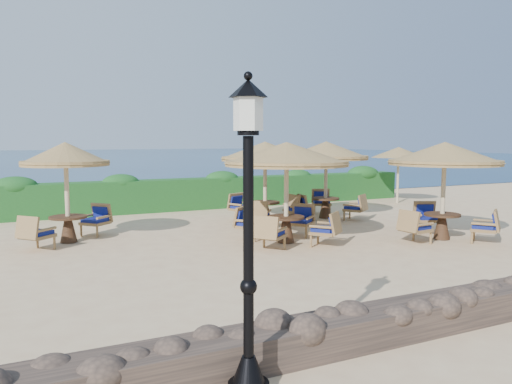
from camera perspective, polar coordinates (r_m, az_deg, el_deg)
The scene contains 11 objects.
ground at distance 13.57m, azimuth 5.54°, elevation -5.56°, with size 120.00×120.00×0.00m, color #DBBA8B.
sea at distance 81.70m, azimuth -20.84°, elevation 3.71°, with size 160.00×160.00×0.00m, color #0C2950.
hedge at distance 19.92m, azimuth -5.23°, elevation -0.11°, with size 18.00×0.90×1.20m, color #17491C.
stone_wall at distance 8.97m, azimuth 26.90°, elevation -10.79°, with size 15.00×0.65×0.44m, color brown.
lamp_post at distance 5.16m, azimuth -0.87°, elevation -7.00°, with size 0.44×0.44×3.31m.
extra_parasol at distance 22.15m, azimuth 15.98°, elevation 4.37°, with size 2.30×2.30×2.41m.
cafe_set_0 at distance 13.01m, azimuth 3.50°, elevation 2.55°, with size 3.28×3.28×2.65m.
cafe_set_1 at distance 14.38m, azimuth 20.70°, elevation 2.59°, with size 3.00×3.00×2.65m.
cafe_set_2 at distance 13.93m, azimuth -20.88°, elevation 2.19°, with size 2.54×2.40×2.65m.
cafe_set_3 at distance 16.09m, azimuth 1.05°, elevation 3.20°, with size 2.87×2.87×2.65m.
cafe_set_4 at distance 17.35m, azimuth 8.01°, elevation 3.39°, with size 2.92×2.92×2.65m.
Camera 1 is at (-6.90, -11.36, 2.71)m, focal length 35.00 mm.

